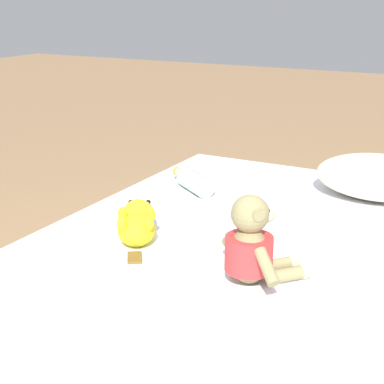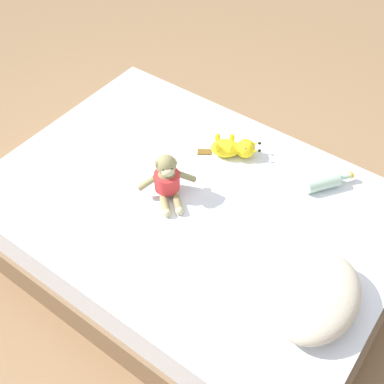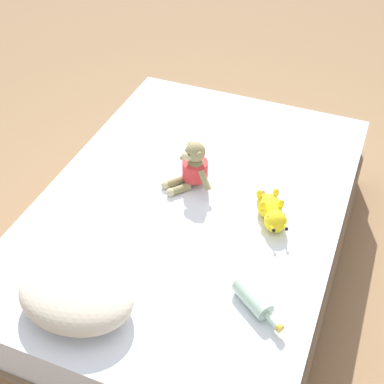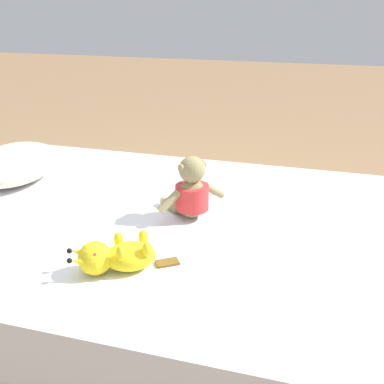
{
  "view_description": "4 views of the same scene",
  "coord_description": "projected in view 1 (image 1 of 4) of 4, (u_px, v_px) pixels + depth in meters",
  "views": [
    {
      "loc": [
        0.57,
        -1.42,
        1.16
      ],
      "look_at": [
        -0.28,
        0.16,
        0.57
      ],
      "focal_mm": 56.93,
      "sensor_mm": 36.0,
      "label": 1
    },
    {
      "loc": [
        1.25,
        0.92,
        2.22
      ],
      "look_at": [
        0.0,
        0.0,
        0.51
      ],
      "focal_mm": 45.87,
      "sensor_mm": 36.0,
      "label": 2
    },
    {
      "loc": [
        -0.68,
        1.71,
        2.13
      ],
      "look_at": [
        0.0,
        0.0,
        0.51
      ],
      "focal_mm": 50.02,
      "sensor_mm": 36.0,
      "label": 3
    },
    {
      "loc": [
        -1.46,
        -0.55,
        1.21
      ],
      "look_at": [
        0.03,
        -0.12,
        0.56
      ],
      "focal_mm": 43.88,
      "sensor_mm": 36.0,
      "label": 4
    }
  ],
  "objects": [
    {
      "name": "glass_bottle",
      "position": [
        194.0,
        182.0,
        2.25
      ],
      "size": [
        0.24,
        0.19,
        0.07
      ],
      "color": "#B2D1B7",
      "rests_on": "bed"
    },
    {
      "name": "plush_yellow_creature",
      "position": [
        137.0,
        223.0,
        1.82
      ],
      "size": [
        0.22,
        0.31,
        0.1
      ],
      "color": "yellow",
      "rests_on": "bed"
    },
    {
      "name": "plush_monkey",
      "position": [
        253.0,
        247.0,
        1.52
      ],
      "size": [
        0.26,
        0.26,
        0.24
      ],
      "color": "#8E8456",
      "rests_on": "bed"
    },
    {
      "name": "pillow",
      "position": [
        380.0,
        177.0,
        2.17
      ],
      "size": [
        0.46,
        0.34,
        0.15
      ],
      "color": "beige",
      "rests_on": "bed"
    },
    {
      "name": "bed",
      "position": [
        252.0,
        335.0,
        1.74
      ],
      "size": [
        1.4,
        1.99,
        0.46
      ],
      "color": "#846647",
      "rests_on": "ground_plane"
    }
  ]
}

